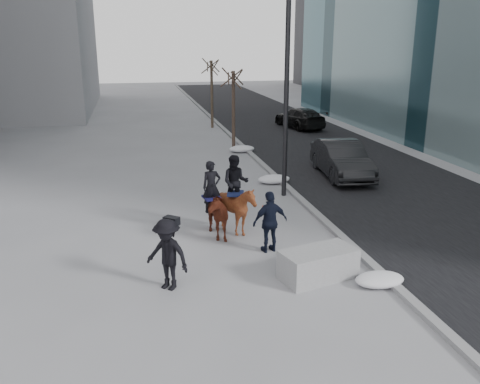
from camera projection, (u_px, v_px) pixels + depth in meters
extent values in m
plane|color=gray|center=(249.00, 256.00, 13.99)|extent=(120.00, 120.00, 0.00)
cube|color=black|center=(342.00, 162.00, 24.76)|extent=(8.00, 90.00, 0.01)
cube|color=gray|center=(263.00, 165.00, 23.94)|extent=(0.25, 90.00, 0.12)
cube|color=#959598|center=(318.00, 264.00, 12.62)|extent=(2.05, 1.38, 0.75)
imported|color=black|center=(342.00, 159.00, 21.92)|extent=(2.08, 4.82, 1.54)
imported|color=black|center=(300.00, 118.00, 34.14)|extent=(2.65, 4.90, 1.35)
imported|color=#4A1A0E|center=(213.00, 213.00, 15.21)|extent=(1.08, 1.88, 1.50)
imported|color=black|center=(212.00, 187.00, 15.13)|extent=(0.62, 0.46, 1.57)
cube|color=#11103C|center=(212.00, 197.00, 15.23)|extent=(0.56, 0.63, 0.06)
imported|color=#541C10|center=(237.00, 209.00, 15.38)|extent=(1.63, 1.74, 1.60)
imported|color=black|center=(235.00, 182.00, 15.29)|extent=(0.95, 0.83, 1.66)
cube|color=#0F1537|center=(235.00, 193.00, 15.39)|extent=(0.61, 0.67, 0.06)
imported|color=black|center=(270.00, 222.00, 14.09)|extent=(1.09, 0.61, 1.75)
cylinder|color=red|center=(263.00, 206.00, 14.52)|extent=(0.04, 0.18, 0.07)
imported|color=black|center=(167.00, 255.00, 11.94)|extent=(1.29, 1.23, 1.75)
cube|color=black|center=(172.00, 221.00, 11.99)|extent=(0.42, 0.40, 0.20)
cylinder|color=black|center=(287.00, 75.00, 18.17)|extent=(0.18, 0.18, 9.00)
ellipsoid|color=silver|center=(380.00, 279.00, 12.29)|extent=(1.22, 0.78, 0.31)
ellipsoid|color=silver|center=(242.00, 149.00, 26.89)|extent=(1.35, 0.86, 0.34)
ellipsoid|color=silver|center=(274.00, 179.00, 21.07)|extent=(1.34, 0.85, 0.34)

